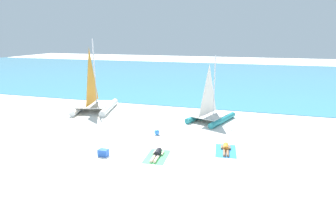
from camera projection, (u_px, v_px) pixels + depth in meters
ground_plane at (185, 111)px, 23.97m from camera, size 120.00×120.00×0.00m
ocean_water at (217, 76)px, 43.49m from camera, size 120.00×40.00×0.05m
sailboat_teal at (210, 112)px, 21.06m from camera, size 3.36×4.15×4.69m
sailboat_white at (94, 100)px, 23.90m from camera, size 3.81×5.00×5.82m
towel_left at (157, 157)px, 15.03m from camera, size 1.24×1.98×0.01m
sunbather_left at (157, 154)px, 15.06m from camera, size 0.57×1.57×0.30m
towel_right at (226, 151)px, 15.76m from camera, size 1.30×2.01×0.01m
sunbather_right at (226, 148)px, 15.79m from camera, size 0.59×1.57×0.30m
beach_ball at (157, 132)px, 18.25m from camera, size 0.34×0.34×0.34m
cooler_box at (103, 153)px, 15.08m from camera, size 0.50×0.36×0.36m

